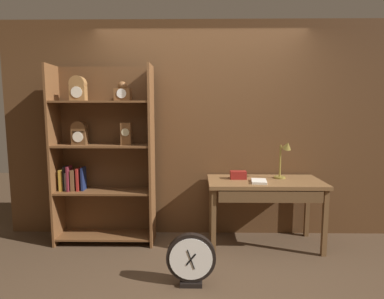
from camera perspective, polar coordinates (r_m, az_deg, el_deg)
ground_plane at (r=2.97m, az=1.92°, el=-24.09°), size 10.00×10.00×0.00m
back_wood_panel at (r=3.83m, az=1.63°, el=3.56°), size 4.80×0.05×2.60m
bookshelf at (r=3.74m, az=-16.23°, el=-0.81°), size 1.13×0.35×2.04m
workbench at (r=3.62m, az=13.18°, el=-6.97°), size 1.27×0.63×0.76m
desk_lamp at (r=3.70m, az=16.50°, el=-1.13°), size 0.19×0.19×0.44m
toolbox_small at (r=3.62m, az=8.42°, el=-4.63°), size 0.18×0.10×0.09m
open_repair_manual at (r=3.49m, az=12.12°, el=-5.69°), size 0.19×0.24×0.02m
round_clock_large at (r=2.90m, az=-0.17°, el=-19.40°), size 0.44×0.11×0.48m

